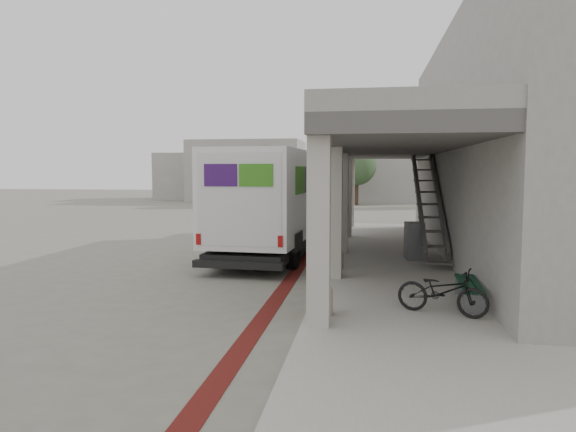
% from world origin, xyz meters
% --- Properties ---
extents(ground, '(120.00, 120.00, 0.00)m').
position_xyz_m(ground, '(0.00, 0.00, 0.00)').
color(ground, slate).
rests_on(ground, ground).
extents(bike_lane_stripe, '(0.35, 40.00, 0.01)m').
position_xyz_m(bike_lane_stripe, '(1.00, 2.00, 0.01)').
color(bike_lane_stripe, '#541410').
rests_on(bike_lane_stripe, ground).
extents(sidewalk, '(4.40, 28.00, 0.12)m').
position_xyz_m(sidewalk, '(4.00, 0.00, 0.06)').
color(sidewalk, '#9F998F').
rests_on(sidewalk, ground).
extents(transit_building, '(7.60, 17.00, 7.00)m').
position_xyz_m(transit_building, '(6.83, 4.50, 3.40)').
color(transit_building, gray).
rests_on(transit_building, ground).
extents(distant_backdrop, '(28.00, 10.00, 6.50)m').
position_xyz_m(distant_backdrop, '(-2.84, 35.89, 2.70)').
color(distant_backdrop, gray).
rests_on(distant_backdrop, ground).
extents(tree_left, '(3.20, 3.20, 4.80)m').
position_xyz_m(tree_left, '(-5.00, 28.00, 3.18)').
color(tree_left, '#38281C').
rests_on(tree_left, ground).
extents(tree_mid, '(3.20, 3.20, 4.80)m').
position_xyz_m(tree_mid, '(2.00, 30.00, 3.18)').
color(tree_mid, '#38281C').
rests_on(tree_mid, ground).
extents(tree_right, '(3.20, 3.20, 4.80)m').
position_xyz_m(tree_right, '(10.00, 29.00, 3.18)').
color(tree_right, '#38281C').
rests_on(tree_right, ground).
extents(fedex_truck, '(2.87, 8.02, 3.37)m').
position_xyz_m(fedex_truck, '(-0.14, 4.26, 1.80)').
color(fedex_truck, black).
rests_on(fedex_truck, ground).
extents(bench, '(0.49, 1.81, 0.42)m').
position_xyz_m(bench, '(4.92, -1.60, 0.42)').
color(bench, slate).
rests_on(bench, sidewalk).
extents(bollard_near, '(0.41, 0.41, 0.61)m').
position_xyz_m(bollard_near, '(2.10, -2.82, 0.43)').
color(bollard_near, gray).
rests_on(bollard_near, sidewalk).
extents(bollard_far, '(0.37, 0.37, 0.56)m').
position_xyz_m(bollard_far, '(2.10, 1.65, 0.40)').
color(bollard_far, gray).
rests_on(bollard_far, sidewalk).
extents(utility_cabinet, '(0.57, 0.72, 1.11)m').
position_xyz_m(utility_cabinet, '(4.30, 3.49, 0.67)').
color(utility_cabinet, slate).
rests_on(utility_cabinet, sidewalk).
extents(bicycle_black, '(1.75, 1.12, 0.87)m').
position_xyz_m(bicycle_black, '(4.28, -2.50, 0.55)').
color(bicycle_black, black).
rests_on(bicycle_black, sidewalk).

